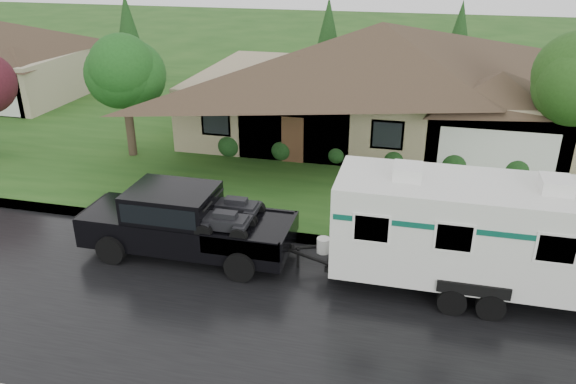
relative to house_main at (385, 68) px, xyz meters
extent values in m
plane|color=#1F4A17|center=(-2.29, -13.84, -3.59)|extent=(140.00, 140.00, 0.00)
cube|color=black|center=(-2.29, -15.84, -3.59)|extent=(140.00, 8.00, 0.01)
cube|color=gray|center=(-2.29, -11.59, -3.52)|extent=(140.00, 0.50, 0.15)
cube|color=#1F4A17|center=(-2.29, 1.16, -3.52)|extent=(140.00, 26.00, 0.15)
cube|color=gray|center=(-0.29, 0.16, -1.94)|extent=(18.00, 10.00, 3.00)
pyramid|color=#36271D|center=(-0.29, 0.16, 2.16)|extent=(19.44, 10.80, 2.60)
cube|color=gray|center=(5.11, -2.84, -2.09)|extent=(5.76, 4.00, 2.70)
cube|color=tan|center=(-24.29, 2.16, -2.04)|extent=(10.00, 8.00, 2.80)
cube|color=tan|center=(-21.29, 0.16, -2.18)|extent=(3.20, 4.00, 2.52)
cylinder|color=#382B1E|center=(-11.00, -5.68, -2.21)|extent=(0.39, 0.39, 2.45)
sphere|color=#215F1E|center=(-11.00, -5.68, 0.47)|extent=(3.39, 3.39, 3.39)
cylinder|color=#382B1E|center=(7.88, -4.48, -2.14)|extent=(0.41, 0.41, 2.61)
sphere|color=#143814|center=(-6.59, -4.54, -2.94)|extent=(1.00, 1.00, 1.00)
sphere|color=#143814|center=(-4.07, -4.54, -2.94)|extent=(1.00, 1.00, 1.00)
sphere|color=#143814|center=(-1.55, -4.54, -2.94)|extent=(1.00, 1.00, 1.00)
sphere|color=#143814|center=(0.97, -4.54, -2.94)|extent=(1.00, 1.00, 1.00)
sphere|color=#143814|center=(3.49, -4.54, -2.94)|extent=(1.00, 1.00, 1.00)
sphere|color=#143814|center=(6.01, -4.54, -2.94)|extent=(1.00, 1.00, 1.00)
cube|color=black|center=(-4.98, -13.31, -2.72)|extent=(6.68, 2.23, 0.96)
cube|color=black|center=(-7.43, -13.31, -2.42)|extent=(1.78, 2.17, 0.39)
cube|color=black|center=(-5.42, -13.31, -1.86)|extent=(2.67, 2.09, 1.00)
cube|color=black|center=(-5.42, -13.31, -1.81)|extent=(2.45, 2.14, 0.61)
cube|color=black|center=(-2.86, -13.31, -2.50)|extent=(2.45, 2.12, 0.07)
cylinder|color=black|center=(-7.09, -14.40, -3.12)|extent=(0.94, 0.36, 0.94)
cylinder|color=black|center=(-7.09, -12.22, -3.12)|extent=(0.94, 0.36, 0.94)
cylinder|color=black|center=(-2.86, -14.40, -3.12)|extent=(0.94, 0.36, 0.94)
cylinder|color=black|center=(-2.86, -12.22, -3.12)|extent=(0.94, 0.36, 0.94)
cube|color=silver|center=(3.72, -13.31, -1.61)|extent=(7.80, 2.67, 2.73)
cube|color=black|center=(3.72, -13.31, -3.15)|extent=(8.24, 1.34, 0.16)
cube|color=#0B4D3C|center=(3.72, -13.31, -1.01)|extent=(7.64, 2.69, 0.16)
cube|color=white|center=(1.72, -13.31, -0.07)|extent=(0.78, 0.89, 0.36)
cube|color=white|center=(5.50, -13.31, -0.07)|extent=(0.78, 0.89, 0.36)
cylinder|color=black|center=(3.22, -14.62, -3.20)|extent=(0.78, 0.27, 0.78)
cylinder|color=black|center=(3.22, -11.99, -3.20)|extent=(0.78, 0.27, 0.78)
cylinder|color=black|center=(4.22, -14.62, -3.20)|extent=(0.78, 0.27, 0.78)
cylinder|color=black|center=(4.22, -11.99, -3.20)|extent=(0.78, 0.27, 0.78)
camera|label=1|loc=(1.92, -27.94, 5.71)|focal=35.00mm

